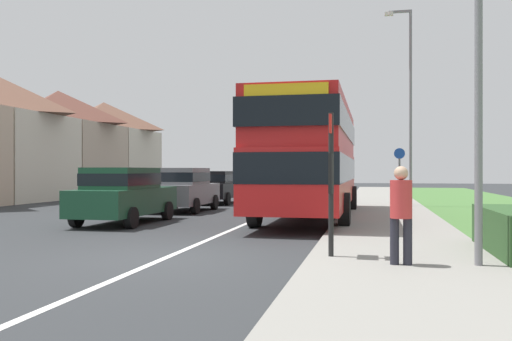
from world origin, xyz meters
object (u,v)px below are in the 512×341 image
parked_car_dark_green (124,193)px  parked_car_black (217,186)px  cycle_route_sign (399,175)px  parked_car_grey (183,188)px  double_decker_bus (311,154)px  bus_stop_sign (331,174)px  pedestrian_at_stop (401,210)px  street_lamp_mid (408,96)px

parked_car_dark_green → parked_car_black: parked_car_dark_green is taller
parked_car_dark_green → cycle_route_sign: bearing=43.3°
parked_car_dark_green → parked_car_grey: 4.91m
double_decker_bus → bus_stop_sign: size_ratio=4.08×
bus_stop_sign → double_decker_bus: bearing=98.8°
parked_car_dark_green → parked_car_black: (-0.02, 9.96, -0.06)m
parked_car_grey → pedestrian_at_stop: bearing=-55.6°
double_decker_bus → pedestrian_at_stop: bearing=-74.9°
parked_car_grey → street_lamp_mid: 10.34m
double_decker_bus → parked_car_dark_green: size_ratio=2.48×
parked_car_dark_green → pedestrian_at_stop: parked_car_dark_green is taller
bus_stop_sign → street_lamp_mid: street_lamp_mid is taller
pedestrian_at_stop → street_lamp_mid: size_ratio=0.20×
bus_stop_sign → cycle_route_sign: bus_stop_sign is taller
parked_car_grey → bus_stop_sign: bearing=-58.3°
bus_stop_sign → cycle_route_sign: 13.65m
parked_car_dark_green → street_lamp_mid: street_lamp_mid is taller
parked_car_grey → cycle_route_sign: (8.29, 3.02, 0.50)m
street_lamp_mid → parked_car_grey: bearing=-155.2°
pedestrian_at_stop → cycle_route_sign: 14.17m
double_decker_bus → bus_stop_sign: double_decker_bus is taller
double_decker_bus → parked_car_dark_green: 6.10m
parked_car_black → street_lamp_mid: bearing=-6.6°
parked_car_black → bus_stop_sign: bearing=-67.0°
pedestrian_at_stop → bus_stop_sign: size_ratio=0.64×
parked_car_dark_green → pedestrian_at_stop: 9.93m
double_decker_bus → pedestrian_at_stop: 9.36m
double_decker_bus → parked_car_black: (-5.33, 7.22, -1.28)m
parked_car_grey → parked_car_black: size_ratio=0.98×
parked_car_black → pedestrian_at_stop: (7.76, -16.18, 0.11)m
parked_car_grey → parked_car_black: 5.05m
bus_stop_sign → parked_car_black: bearing=113.0°
parked_car_dark_green → parked_car_grey: bearing=88.6°
cycle_route_sign → parked_car_dark_green: bearing=-136.7°
parked_car_dark_green → pedestrian_at_stop: (7.74, -6.22, 0.05)m
parked_car_dark_green → bus_stop_sign: size_ratio=1.65×
bus_stop_sign → street_lamp_mid: (2.22, 14.54, 3.26)m
double_decker_bus → bus_stop_sign: bearing=-81.2°
bus_stop_sign → street_lamp_mid: bearing=81.3°
parked_car_dark_green → cycle_route_sign: (8.40, 7.93, 0.50)m
double_decker_bus → cycle_route_sign: size_ratio=4.21×
parked_car_black → street_lamp_mid: size_ratio=0.47×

